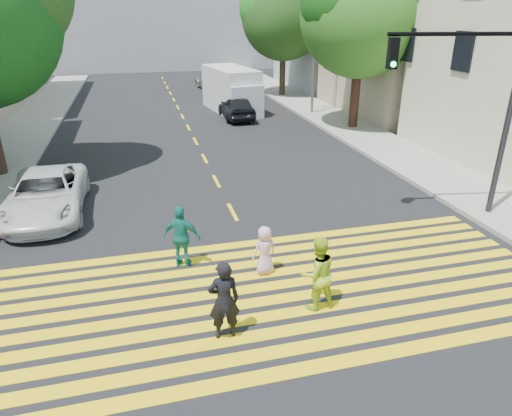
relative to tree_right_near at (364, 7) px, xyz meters
name	(u,v)px	position (x,y,z in m)	size (l,w,h in m)	color
ground	(293,327)	(-8.78, -15.46, -6.13)	(120.00, 120.00, 0.00)	black
sidewalk_left	(36,119)	(-17.28, 6.54, -6.06)	(3.00, 40.00, 0.15)	gray
sidewalk_right	(352,130)	(-0.28, -0.46, -6.06)	(3.00, 60.00, 0.15)	gray
crosswalk	(275,292)	(-8.78, -14.19, -6.12)	(13.40, 5.30, 0.01)	yellow
lane_line	(180,112)	(-8.78, 7.04, -6.13)	(0.12, 34.40, 0.01)	yellow
building_right_tan	(428,28)	(6.22, 3.54, -1.13)	(10.00, 10.00, 10.00)	tan
building_right_grey	(350,24)	(6.22, 14.54, -1.13)	(10.00, 10.00, 10.00)	gray
backdrop_block	(152,11)	(-8.78, 32.54, -0.13)	(30.00, 8.00, 12.00)	gray
tree_right_near	(364,7)	(0.00, 0.00, 0.00)	(6.89, 6.30, 9.06)	black
tree_right_far	(285,12)	(-0.57, 10.97, -0.26)	(7.97, 7.71, 8.69)	black
pedestrian_man	(224,300)	(-10.18, -15.40, -5.29)	(0.62, 0.40, 1.69)	black
pedestrian_woman	(317,273)	(-8.08, -14.93, -5.29)	(0.82, 0.64, 1.69)	#ACD124
pedestrian_child	(265,250)	(-8.78, -13.28, -5.51)	(0.61, 0.40, 1.24)	#D3A0C4
pedestrian_extra	(182,237)	(-10.68, -12.43, -5.32)	(0.95, 0.40, 1.62)	#146E6A
white_sedan	(46,194)	(-14.47, -8.12, -5.46)	(2.23, 4.84, 1.35)	silver
dark_car_near	(236,107)	(-5.69, 4.12, -5.43)	(1.67, 4.14, 1.41)	black
silver_car	(212,81)	(-5.22, 15.55, -5.45)	(1.91, 4.71, 1.37)	#A2A2A2
dark_car_parked	(240,87)	(-3.61, 12.37, -5.51)	(1.32, 3.80, 1.25)	black
white_van	(232,91)	(-5.47, 6.21, -4.85)	(2.91, 5.96, 2.70)	silver
traffic_signal	(477,96)	(-2.07, -11.55, -2.39)	(3.90, 0.91, 5.78)	#25232C
street_lamp	(313,28)	(-1.09, 4.00, -1.08)	(1.99, 0.50, 8.80)	slate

